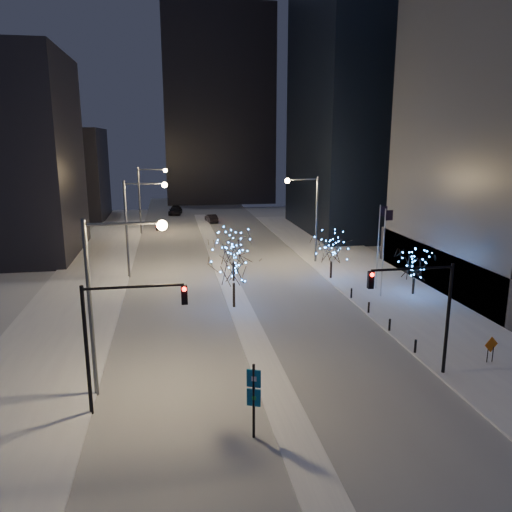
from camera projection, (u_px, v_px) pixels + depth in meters
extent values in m
plane|color=white|center=(278.00, 397.00, 27.76)|extent=(160.00, 160.00, 0.00)
cube|color=#A8ADB6|center=(218.00, 256.00, 61.34)|extent=(20.00, 130.00, 0.02)
cube|color=white|center=(222.00, 266.00, 56.53)|extent=(2.00, 80.00, 0.15)
cube|color=white|center=(383.00, 284.00, 49.44)|extent=(10.00, 90.00, 0.15)
cube|color=white|center=(78.00, 299.00, 44.60)|extent=(8.00, 90.00, 0.15)
cube|color=black|center=(52.00, 174.00, 88.78)|extent=(18.00, 16.00, 16.00)
cube|color=black|center=(218.00, 108.00, 112.28)|extent=(24.00, 14.00, 42.00)
cylinder|color=#595E66|center=(90.00, 311.00, 26.88)|extent=(0.24, 0.24, 10.00)
cylinder|color=#595E66|center=(123.00, 224.00, 26.15)|extent=(4.00, 0.16, 0.16)
sphere|color=#FFC77F|center=(162.00, 225.00, 26.51)|extent=(0.56, 0.56, 0.56)
cylinder|color=#595E66|center=(127.00, 230.00, 50.87)|extent=(0.24, 0.24, 10.00)
cylinder|color=#595E66|center=(144.00, 184.00, 50.14)|extent=(4.00, 0.16, 0.16)
sphere|color=#FFC77F|center=(165.00, 185.00, 50.50)|extent=(0.56, 0.56, 0.56)
cylinder|color=#595E66|center=(140.00, 201.00, 74.86)|extent=(0.24, 0.24, 10.00)
cylinder|color=#595E66|center=(152.00, 170.00, 74.13)|extent=(4.00, 0.16, 0.16)
sphere|color=#FFC77F|center=(165.00, 170.00, 74.49)|extent=(0.56, 0.56, 0.56)
cylinder|color=#595E66|center=(316.00, 220.00, 57.25)|extent=(0.24, 0.24, 10.00)
cylinder|color=#595E66|center=(303.00, 179.00, 55.89)|extent=(3.50, 0.16, 0.16)
sphere|color=#FFC77F|center=(287.00, 181.00, 55.63)|extent=(0.56, 0.56, 0.56)
cylinder|color=black|center=(87.00, 352.00, 25.30)|extent=(0.20, 0.20, 7.00)
cylinder|color=black|center=(134.00, 287.00, 24.97)|extent=(5.00, 0.14, 0.14)
cube|color=black|center=(184.00, 295.00, 25.51)|extent=(0.32, 0.28, 1.00)
sphere|color=#FF0C05|center=(184.00, 289.00, 25.26)|extent=(0.22, 0.22, 0.22)
cylinder|color=black|center=(448.00, 320.00, 29.68)|extent=(0.20, 0.20, 7.00)
cylinder|color=black|center=(412.00, 269.00, 28.51)|extent=(5.00, 0.14, 0.14)
cube|color=black|center=(371.00, 280.00, 28.22)|extent=(0.32, 0.28, 1.00)
sphere|color=#FF0C05|center=(372.00, 275.00, 27.97)|extent=(0.22, 0.22, 0.22)
cylinder|color=silver|center=(383.00, 253.00, 44.34)|extent=(0.10, 0.10, 8.00)
cube|color=black|center=(389.00, 215.00, 43.63)|extent=(0.70, 0.03, 0.90)
cylinder|color=silver|center=(378.00, 247.00, 46.84)|extent=(0.10, 0.10, 8.00)
cube|color=black|center=(384.00, 211.00, 46.13)|extent=(0.70, 0.03, 0.90)
cylinder|color=black|center=(415.00, 346.00, 33.16)|extent=(0.16, 0.16, 0.90)
cylinder|color=black|center=(390.00, 325.00, 37.00)|extent=(0.16, 0.16, 0.90)
cylinder|color=black|center=(369.00, 307.00, 40.84)|extent=(0.16, 0.16, 0.90)
cylinder|color=black|center=(351.00, 293.00, 44.68)|extent=(0.16, 0.16, 0.90)
imported|color=black|center=(161.00, 225.00, 80.02)|extent=(1.84, 4.20, 1.41)
imported|color=black|center=(211.00, 218.00, 86.62)|extent=(2.13, 4.47, 1.41)
imported|color=black|center=(175.00, 210.00, 95.76)|extent=(2.95, 5.76, 1.60)
cylinder|color=black|center=(234.00, 295.00, 42.15)|extent=(0.22, 0.22, 2.10)
cylinder|color=black|center=(233.00, 272.00, 50.06)|extent=(0.22, 0.22, 1.88)
cylinder|color=black|center=(413.00, 286.00, 45.84)|extent=(0.22, 0.22, 1.44)
cylinder|color=black|center=(331.00, 270.00, 51.13)|extent=(0.22, 0.22, 1.72)
cylinder|color=black|center=(254.00, 402.00, 23.57)|extent=(0.13, 0.13, 3.82)
cube|color=#0D5E98|center=(254.00, 378.00, 23.30)|extent=(0.65, 0.35, 0.87)
cube|color=#0D5E98|center=(254.00, 397.00, 23.52)|extent=(0.65, 0.35, 0.87)
cylinder|color=black|center=(487.00, 355.00, 31.69)|extent=(0.06, 0.06, 1.02)
cylinder|color=black|center=(493.00, 354.00, 31.75)|extent=(0.06, 0.06, 1.02)
cube|color=orange|center=(491.00, 344.00, 31.57)|extent=(1.03, 0.23, 1.04)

